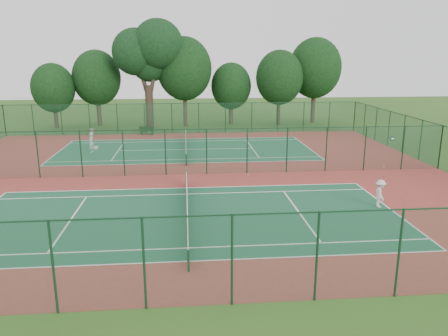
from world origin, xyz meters
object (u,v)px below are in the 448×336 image
at_px(big_tree, 148,51).
at_px(kit_bag, 94,148).
at_px(player_far, 91,142).
at_px(trash_bin, 92,132).
at_px(bench, 147,131).
at_px(player_near, 380,193).

bearing_deg(big_tree, kit_bag, -110.46).
distance_m(player_far, kit_bag, 1.70).
xyz_separation_m(trash_bin, kit_bag, (1.64, -7.29, -0.27)).
height_order(trash_bin, bench, bench).
distance_m(bench, big_tree, 10.01).
distance_m(player_far, big_tree, 16.66).
bearing_deg(bench, trash_bin, -167.48).
distance_m(player_near, player_far, 26.26).
bearing_deg(player_far, bench, 166.46).
bearing_deg(bench, player_far, -103.81).
relative_size(player_near, bench, 1.01).
xyz_separation_m(kit_bag, big_tree, (4.58, 12.26, 9.05)).
bearing_deg(bench, kit_bag, -108.89).
bearing_deg(player_near, kit_bag, 55.66).
height_order(player_far, kit_bag, player_far).
height_order(bench, kit_bag, bench).
bearing_deg(player_near, big_tree, 34.98).
relative_size(player_near, trash_bin, 2.04).
bearing_deg(trash_bin, player_near, -49.59).
relative_size(bench, big_tree, 0.13).
height_order(trash_bin, big_tree, big_tree).
bearing_deg(player_near, trash_bin, 48.35).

